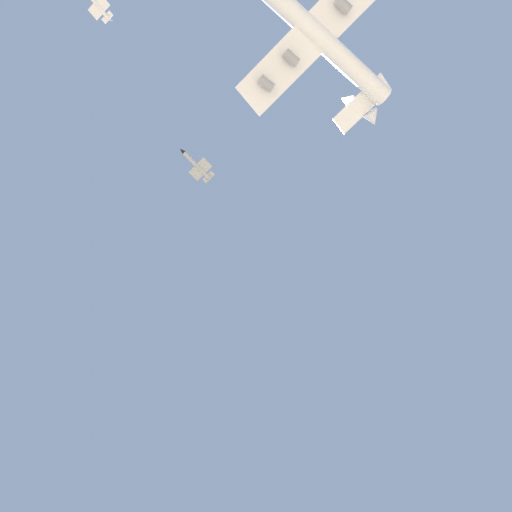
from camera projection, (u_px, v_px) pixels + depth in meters
The scene contains 3 objects.
carrier_jet at pixel (313, 32), 112.23m from camera, with size 77.79×60.16×22.15m.
chase_jet_lead at pixel (96, 4), 134.72m from camera, with size 15.32×8.83×4.00m.
chase_jet_right_wing at pixel (197, 166), 126.32m from camera, with size 15.32×8.62×4.00m.
Camera 1 is at (36.45, 84.76, 3.00)m, focal length 24.39 mm.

